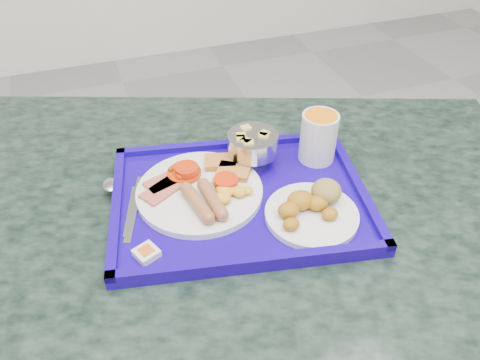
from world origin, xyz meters
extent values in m
cylinder|color=gray|center=(-0.01, 0.52, 0.39)|extent=(0.12, 0.12, 0.72)
cube|color=black|center=(-0.01, 0.52, 0.77)|extent=(1.49, 1.24, 0.04)
cube|color=#17038B|center=(0.02, 0.53, 0.80)|extent=(0.53, 0.43, 0.02)
cube|color=#17038B|center=(0.06, 0.69, 0.82)|extent=(0.47, 0.11, 0.01)
cube|color=#17038B|center=(-0.01, 0.36, 0.82)|extent=(0.47, 0.11, 0.01)
cube|color=#17038B|center=(0.25, 0.48, 0.82)|extent=(0.09, 0.34, 0.01)
cube|color=#17038B|center=(-0.20, 0.57, 0.82)|extent=(0.09, 0.34, 0.01)
cylinder|color=silver|center=(-0.05, 0.56, 0.82)|extent=(0.24, 0.24, 0.01)
cube|color=#B45648|center=(-0.10, 0.60, 0.83)|extent=(0.09, 0.07, 0.01)
cube|color=#B45648|center=(-0.11, 0.57, 0.83)|extent=(0.09, 0.08, 0.01)
cylinder|color=#AD3107|center=(-0.06, 0.61, 0.83)|extent=(0.07, 0.07, 0.01)
sphere|color=#AD3107|center=(-0.06, 0.61, 0.83)|extent=(0.01, 0.01, 0.01)
sphere|color=#AD3107|center=(-0.07, 0.63, 0.83)|extent=(0.01, 0.01, 0.01)
sphere|color=#AD3107|center=(-0.08, 0.59, 0.83)|extent=(0.01, 0.01, 0.01)
sphere|color=#AD3107|center=(-0.07, 0.60, 0.83)|extent=(0.01, 0.01, 0.01)
sphere|color=#AD3107|center=(-0.09, 0.62, 0.83)|extent=(0.01, 0.01, 0.01)
sphere|color=#AD3107|center=(-0.05, 0.62, 0.83)|extent=(0.01, 0.01, 0.01)
sphere|color=#AD3107|center=(-0.07, 0.62, 0.83)|extent=(0.01, 0.01, 0.01)
sphere|color=#AD3107|center=(-0.07, 0.59, 0.83)|extent=(0.01, 0.01, 0.01)
sphere|color=#AD3107|center=(-0.06, 0.61, 0.83)|extent=(0.01, 0.01, 0.01)
sphere|color=#AD3107|center=(-0.06, 0.59, 0.83)|extent=(0.01, 0.01, 0.01)
sphere|color=#AD3107|center=(-0.06, 0.60, 0.83)|extent=(0.01, 0.01, 0.01)
sphere|color=#AD3107|center=(-0.05, 0.60, 0.83)|extent=(0.01, 0.01, 0.01)
sphere|color=#AD3107|center=(-0.04, 0.60, 0.83)|extent=(0.01, 0.01, 0.01)
sphere|color=#AD3107|center=(-0.06, 0.62, 0.83)|extent=(0.01, 0.01, 0.01)
sphere|color=#AD3107|center=(-0.08, 0.60, 0.83)|extent=(0.01, 0.01, 0.01)
cube|color=#CA7932|center=(0.01, 0.62, 0.83)|extent=(0.07, 0.06, 0.01)
cube|color=#CA7932|center=(0.03, 0.58, 0.83)|extent=(0.08, 0.07, 0.01)
cylinder|color=brown|center=(-0.06, 0.51, 0.84)|extent=(0.04, 0.09, 0.02)
cylinder|color=brown|center=(-0.04, 0.51, 0.84)|extent=(0.03, 0.09, 0.02)
ellipsoid|color=gold|center=(-0.02, 0.51, 0.83)|extent=(0.03, 0.03, 0.02)
ellipsoid|color=gold|center=(0.01, 0.55, 0.83)|extent=(0.03, 0.03, 0.02)
ellipsoid|color=gold|center=(0.00, 0.53, 0.83)|extent=(0.03, 0.03, 0.02)
ellipsoid|color=gold|center=(0.03, 0.52, 0.83)|extent=(0.02, 0.02, 0.01)
ellipsoid|color=gold|center=(-0.01, 0.53, 0.83)|extent=(0.03, 0.03, 0.02)
ellipsoid|color=gold|center=(-0.01, 0.56, 0.83)|extent=(0.03, 0.03, 0.02)
ellipsoid|color=gold|center=(0.02, 0.52, 0.83)|extent=(0.03, 0.03, 0.02)
ellipsoid|color=gold|center=(0.01, 0.56, 0.83)|extent=(0.03, 0.03, 0.02)
ellipsoid|color=gold|center=(0.00, 0.53, 0.83)|extent=(0.03, 0.03, 0.02)
cylinder|color=#AC1B04|center=(-0.06, 0.60, 0.84)|extent=(0.05, 0.05, 0.01)
cylinder|color=#AC1B04|center=(0.00, 0.54, 0.84)|extent=(0.05, 0.05, 0.01)
cylinder|color=silver|center=(0.12, 0.43, 0.82)|extent=(0.17, 0.17, 0.01)
ellipsoid|color=#9F6612|center=(0.15, 0.41, 0.83)|extent=(0.03, 0.03, 0.02)
ellipsoid|color=#9F6612|center=(0.14, 0.44, 0.84)|extent=(0.04, 0.03, 0.03)
ellipsoid|color=#9F6612|center=(0.11, 0.45, 0.84)|extent=(0.05, 0.04, 0.03)
ellipsoid|color=#9F6612|center=(0.08, 0.44, 0.84)|extent=(0.04, 0.03, 0.03)
ellipsoid|color=#9F6612|center=(0.07, 0.41, 0.83)|extent=(0.03, 0.03, 0.02)
ellipsoid|color=olive|center=(0.16, 0.45, 0.84)|extent=(0.06, 0.06, 0.04)
cylinder|color=#B8B8BA|center=(0.08, 0.62, 0.81)|extent=(0.06, 0.06, 0.01)
cylinder|color=#B8B8BA|center=(0.08, 0.62, 0.83)|extent=(0.02, 0.02, 0.02)
cylinder|color=#B8B8BA|center=(0.08, 0.62, 0.86)|extent=(0.10, 0.10, 0.04)
cube|color=#FFD761|center=(0.06, 0.60, 0.87)|extent=(0.02, 0.02, 0.01)
cube|color=#FFD761|center=(0.10, 0.61, 0.87)|extent=(0.03, 0.02, 0.01)
cube|color=#FFD761|center=(0.08, 0.65, 0.87)|extent=(0.02, 0.02, 0.01)
cube|color=#FFD761|center=(0.06, 0.61, 0.87)|extent=(0.02, 0.02, 0.01)
cube|color=#FFD761|center=(0.06, 0.62, 0.87)|extent=(0.02, 0.02, 0.01)
cube|color=#FFD761|center=(0.11, 0.61, 0.87)|extent=(0.03, 0.02, 0.01)
cube|color=#FFD761|center=(0.07, 0.60, 0.87)|extent=(0.02, 0.02, 0.01)
cylinder|color=silver|center=(0.21, 0.59, 0.86)|extent=(0.07, 0.07, 0.10)
cylinder|color=orange|center=(0.21, 0.59, 0.91)|extent=(0.07, 0.07, 0.01)
cube|color=#B8B8BA|center=(-0.18, 0.55, 0.81)|extent=(0.05, 0.13, 0.00)
ellipsoid|color=#B8B8BA|center=(-0.20, 0.64, 0.81)|extent=(0.04, 0.05, 0.01)
cube|color=#B8B8BA|center=(-0.17, 0.56, 0.81)|extent=(0.07, 0.17, 0.00)
cube|color=silver|center=(-0.17, 0.44, 0.82)|extent=(0.05, 0.05, 0.01)
cube|color=#D75C17|center=(-0.17, 0.44, 0.82)|extent=(0.03, 0.03, 0.00)
camera|label=1|loc=(-0.20, -0.10, 1.40)|focal=35.00mm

